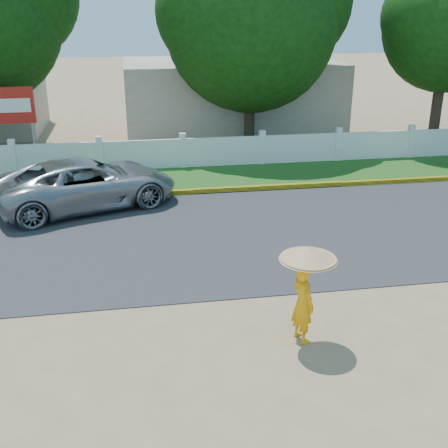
# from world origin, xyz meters

# --- Properties ---
(ground) EXTENTS (120.00, 120.00, 0.00)m
(ground) POSITION_xyz_m (0.00, 0.00, 0.00)
(ground) COLOR #9E8460
(ground) RESTS_ON ground
(road) EXTENTS (60.00, 7.00, 0.02)m
(road) POSITION_xyz_m (0.00, 4.50, 0.01)
(road) COLOR #38383A
(road) RESTS_ON ground
(grass_verge) EXTENTS (60.00, 3.50, 0.03)m
(grass_verge) POSITION_xyz_m (0.00, 9.75, 0.01)
(grass_verge) COLOR #2D601E
(grass_verge) RESTS_ON ground
(curb) EXTENTS (40.00, 0.18, 0.16)m
(curb) POSITION_xyz_m (0.00, 8.05, 0.08)
(curb) COLOR yellow
(curb) RESTS_ON ground
(fence) EXTENTS (40.00, 0.10, 1.10)m
(fence) POSITION_xyz_m (0.00, 11.20, 0.55)
(fence) COLOR silver
(fence) RESTS_ON ground
(building_near) EXTENTS (10.00, 6.00, 3.20)m
(building_near) POSITION_xyz_m (3.00, 18.00, 1.60)
(building_near) COLOR #B7AD99
(building_near) RESTS_ON ground
(vehicle) EXTENTS (5.81, 4.08, 1.47)m
(vehicle) POSITION_xyz_m (-3.24, 7.35, 0.74)
(vehicle) COLOR #93969A
(vehicle) RESTS_ON ground
(monk_with_parasol) EXTENTS (1.01, 1.01, 1.84)m
(monk_with_parasol) POSITION_xyz_m (1.00, -0.64, 1.20)
(monk_with_parasol) COLOR #FFA30D
(monk_with_parasol) RESTS_ON ground
(tree_row) EXTENTS (35.26, 7.90, 8.60)m
(tree_row) POSITION_xyz_m (1.41, 14.27, 5.00)
(tree_row) COLOR #473828
(tree_row) RESTS_ON ground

